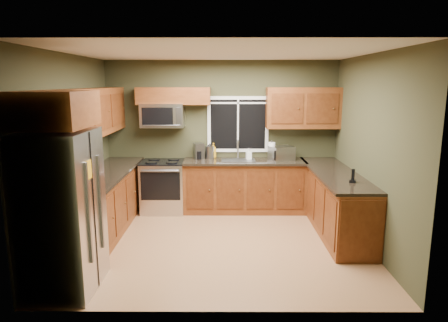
{
  "coord_description": "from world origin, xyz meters",
  "views": [
    {
      "loc": [
        0.07,
        -5.51,
        2.31
      ],
      "look_at": [
        0.05,
        0.35,
        1.15
      ],
      "focal_mm": 32.0,
      "sensor_mm": 36.0,
      "label": 1
    }
  ],
  "objects_px": {
    "soap_bottle_b": "(249,154)",
    "cordless_phone": "(353,178)",
    "kettle": "(210,152)",
    "microwave": "(163,115)",
    "coffee_maker": "(199,151)",
    "range": "(163,186)",
    "toaster_oven": "(282,153)",
    "paper_towel_roll": "(271,151)",
    "refrigerator": "(62,212)",
    "soap_bottle_a": "(213,151)"
  },
  "relations": [
    {
      "from": "toaster_oven",
      "to": "cordless_phone",
      "type": "bearing_deg",
      "value": -64.2
    },
    {
      "from": "refrigerator",
      "to": "range",
      "type": "bearing_deg",
      "value": 76.03
    },
    {
      "from": "cordless_phone",
      "to": "paper_towel_roll",
      "type": "bearing_deg",
      "value": 119.1
    },
    {
      "from": "cordless_phone",
      "to": "range",
      "type": "bearing_deg",
      "value": 151.26
    },
    {
      "from": "kettle",
      "to": "soap_bottle_a",
      "type": "distance_m",
      "value": 0.08
    },
    {
      "from": "range",
      "to": "soap_bottle_a",
      "type": "distance_m",
      "value": 1.11
    },
    {
      "from": "cordless_phone",
      "to": "microwave",
      "type": "bearing_deg",
      "value": 149.23
    },
    {
      "from": "range",
      "to": "cordless_phone",
      "type": "xyz_separation_m",
      "value": [
        2.89,
        -1.59,
        0.53
      ]
    },
    {
      "from": "coffee_maker",
      "to": "soap_bottle_b",
      "type": "relative_size",
      "value": 1.43
    },
    {
      "from": "soap_bottle_a",
      "to": "toaster_oven",
      "type": "bearing_deg",
      "value": -10.17
    },
    {
      "from": "microwave",
      "to": "soap_bottle_a",
      "type": "xyz_separation_m",
      "value": [
        0.9,
        0.09,
        -0.65
      ]
    },
    {
      "from": "toaster_oven",
      "to": "coffee_maker",
      "type": "bearing_deg",
      "value": 173.9
    },
    {
      "from": "coffee_maker",
      "to": "paper_towel_roll",
      "type": "xyz_separation_m",
      "value": [
        1.31,
        -0.06,
        0.02
      ]
    },
    {
      "from": "toaster_oven",
      "to": "coffee_maker",
      "type": "height_order",
      "value": "coffee_maker"
    },
    {
      "from": "soap_bottle_b",
      "to": "cordless_phone",
      "type": "xyz_separation_m",
      "value": [
        1.35,
        -1.69,
        -0.04
      ]
    },
    {
      "from": "range",
      "to": "coffee_maker",
      "type": "distance_m",
      "value": 0.9
    },
    {
      "from": "toaster_oven",
      "to": "coffee_maker",
      "type": "relative_size",
      "value": 1.72
    },
    {
      "from": "soap_bottle_a",
      "to": "soap_bottle_b",
      "type": "distance_m",
      "value": 0.66
    },
    {
      "from": "toaster_oven",
      "to": "cordless_phone",
      "type": "xyz_separation_m",
      "value": [
        0.77,
        -1.6,
        -0.07
      ]
    },
    {
      "from": "microwave",
      "to": "soap_bottle_b",
      "type": "height_order",
      "value": "microwave"
    },
    {
      "from": "range",
      "to": "paper_towel_roll",
      "type": "distance_m",
      "value": 2.05
    },
    {
      "from": "refrigerator",
      "to": "cordless_phone",
      "type": "bearing_deg",
      "value": 18.28
    },
    {
      "from": "cordless_phone",
      "to": "refrigerator",
      "type": "bearing_deg",
      "value": -161.72
    },
    {
      "from": "microwave",
      "to": "cordless_phone",
      "type": "xyz_separation_m",
      "value": [
        2.89,
        -1.72,
        -0.73
      ]
    },
    {
      "from": "microwave",
      "to": "cordless_phone",
      "type": "distance_m",
      "value": 3.45
    },
    {
      "from": "microwave",
      "to": "coffee_maker",
      "type": "relative_size",
      "value": 2.69
    },
    {
      "from": "refrigerator",
      "to": "microwave",
      "type": "height_order",
      "value": "microwave"
    },
    {
      "from": "range",
      "to": "microwave",
      "type": "bearing_deg",
      "value": 90.02
    },
    {
      "from": "kettle",
      "to": "soap_bottle_b",
      "type": "relative_size",
      "value": 1.43
    },
    {
      "from": "refrigerator",
      "to": "coffee_maker",
      "type": "bearing_deg",
      "value": 65.68
    },
    {
      "from": "range",
      "to": "kettle",
      "type": "xyz_separation_m",
      "value": [
        0.84,
        0.18,
        0.6
      ]
    },
    {
      "from": "coffee_maker",
      "to": "cordless_phone",
      "type": "xyz_separation_m",
      "value": [
        2.25,
        -1.76,
        -0.07
      ]
    },
    {
      "from": "kettle",
      "to": "range",
      "type": "bearing_deg",
      "value": -168.05
    },
    {
      "from": "kettle",
      "to": "cordless_phone",
      "type": "relative_size",
      "value": 1.48
    },
    {
      "from": "paper_towel_roll",
      "to": "coffee_maker",
      "type": "bearing_deg",
      "value": 177.33
    },
    {
      "from": "kettle",
      "to": "paper_towel_roll",
      "type": "bearing_deg",
      "value": -3.49
    },
    {
      "from": "range",
      "to": "soap_bottle_b",
      "type": "relative_size",
      "value": 4.74
    },
    {
      "from": "range",
      "to": "kettle",
      "type": "distance_m",
      "value": 1.04
    },
    {
      "from": "kettle",
      "to": "soap_bottle_a",
      "type": "bearing_deg",
      "value": 39.57
    },
    {
      "from": "paper_towel_roll",
      "to": "microwave",
      "type": "bearing_deg",
      "value": 179.2
    },
    {
      "from": "refrigerator",
      "to": "paper_towel_roll",
      "type": "bearing_deg",
      "value": 47.49
    },
    {
      "from": "toaster_oven",
      "to": "kettle",
      "type": "bearing_deg",
      "value": 172.67
    },
    {
      "from": "refrigerator",
      "to": "cordless_phone",
      "type": "height_order",
      "value": "refrigerator"
    },
    {
      "from": "paper_towel_roll",
      "to": "cordless_phone",
      "type": "distance_m",
      "value": 1.94
    },
    {
      "from": "coffee_maker",
      "to": "paper_towel_roll",
      "type": "relative_size",
      "value": 0.83
    },
    {
      "from": "soap_bottle_b",
      "to": "microwave",
      "type": "bearing_deg",
      "value": 178.85
    },
    {
      "from": "refrigerator",
      "to": "paper_towel_roll",
      "type": "relative_size",
      "value": 5.27
    },
    {
      "from": "coffee_maker",
      "to": "paper_towel_roll",
      "type": "height_order",
      "value": "paper_towel_roll"
    },
    {
      "from": "soap_bottle_b",
      "to": "soap_bottle_a",
      "type": "bearing_deg",
      "value": 168.97
    },
    {
      "from": "soap_bottle_b",
      "to": "cordless_phone",
      "type": "relative_size",
      "value": 1.03
    }
  ]
}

